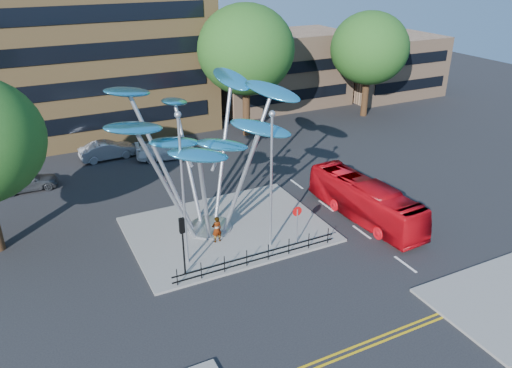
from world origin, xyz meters
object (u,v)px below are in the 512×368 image
traffic_light_island (183,234)px  parked_car_mid (108,150)px  leaf_sculpture (203,126)px  pedestrian (217,229)px  no_entry_sign_island (297,219)px  tree_far (370,48)px  street_lamp_left (182,178)px  parked_car_left (27,181)px  tree_right (246,50)px  red_bus (365,200)px  street_lamp_right (271,169)px  parked_car_right (166,150)px

traffic_light_island → parked_car_mid: bearing=90.7°
leaf_sculpture → pedestrian: 6.17m
no_entry_sign_island → pedestrian: (-4.17, 2.29, -0.82)m
tree_far → pedestrian: 30.29m
street_lamp_left → parked_car_left: (-7.34, 14.50, -4.64)m
tree_right → red_bus: size_ratio=1.28×
tree_far → no_entry_sign_island: size_ratio=4.41×
street_lamp_right → tree_right: bearing=68.5°
tree_right → parked_car_right: bearing=-164.4°
tree_far → red_bus: bearing=-127.6°
tree_far → parked_car_mid: tree_far is taller
parked_car_left → parked_car_right: size_ratio=0.83×
tree_far → street_lamp_left: 32.37m
tree_right → street_lamp_left: tree_right is taller
street_lamp_left → parked_car_left: street_lamp_left is taller
leaf_sculpture → traffic_light_island: leaf_sculpture is taller
tree_far → red_bus: size_ratio=1.15×
tree_far → parked_car_right: 23.73m
parked_car_right → street_lamp_left: bearing=176.0°
street_lamp_left → parked_car_mid: 18.73m
street_lamp_left → parked_car_right: size_ratio=1.73×
leaf_sculpture → parked_car_mid: (-3.16, 14.97, -6.10)m
red_bus → parked_car_right: red_bus is taller
pedestrian → parked_car_mid: pedestrian is taller
tree_right → parked_car_left: (-19.84, -4.00, -7.32)m
tree_far → pedestrian: tree_far is taller
street_lamp_right → parked_car_left: size_ratio=1.96×
street_lamp_right → parked_car_mid: bearing=107.1°
no_entry_sign_island → parked_car_right: (-2.73, 17.05, -1.08)m
street_lamp_right → traffic_light_island: street_lamp_right is taller
no_entry_sign_island → red_bus: (5.71, 0.91, -0.50)m
leaf_sculpture → red_bus: (9.78, -3.25, -5.56)m
red_bus → pedestrian: (-9.89, 1.37, -0.32)m
tree_far → street_lamp_right: 28.76m
street_lamp_left → red_bus: bearing=-0.3°
no_entry_sign_island → parked_car_left: (-13.84, 15.48, -1.09)m
tree_right → leaf_sculpture: size_ratio=0.95×
no_entry_sign_island → red_bus: size_ratio=0.26×
pedestrian → red_bus: bearing=168.8°
traffic_light_island → parked_car_right: traffic_light_island is taller
street_lamp_right → no_entry_sign_island: 3.64m
leaf_sculpture → street_lamp_left: (-2.43, -3.18, -1.52)m
parked_car_left → parked_car_right: parked_car_right is taller
tree_far → no_entry_sign_island: (-20.00, -19.48, -5.29)m
tree_right → leaf_sculpture: 18.37m
tree_far → traffic_light_island: (-27.00, -19.50, -4.49)m
parked_car_left → street_lamp_left: bearing=-151.3°
no_entry_sign_island → traffic_light_island: bearing=-179.9°
street_lamp_right → pedestrian: street_lamp_right is taller
parked_car_mid → parked_car_left: bearing=115.2°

